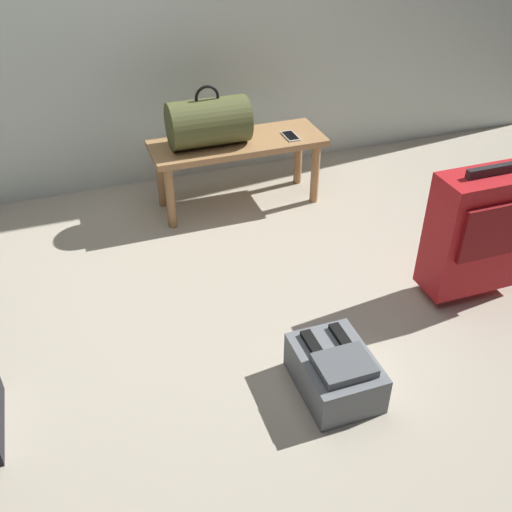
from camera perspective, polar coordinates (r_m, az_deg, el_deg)
name	(u,v)px	position (r m, az deg, el deg)	size (l,w,h in m)	color
ground_plane	(221,334)	(2.65, -3.45, -7.53)	(6.60, 6.60, 0.00)	#B2A893
bench	(238,151)	(3.44, -1.79, 10.20)	(1.00, 0.36, 0.41)	#A87A4C
duffel_bag_olive	(208,122)	(3.32, -4.65, 12.83)	(0.44, 0.26, 0.34)	#51562D
cell_phone	(290,136)	(3.46, 3.37, 11.55)	(0.07, 0.14, 0.01)	silver
suitcase_upright_red	(477,231)	(2.87, 20.66, 2.25)	(0.44, 0.23, 0.67)	red
backpack_grey	(335,371)	(2.38, 7.68, -11.03)	(0.28, 0.38, 0.21)	slate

